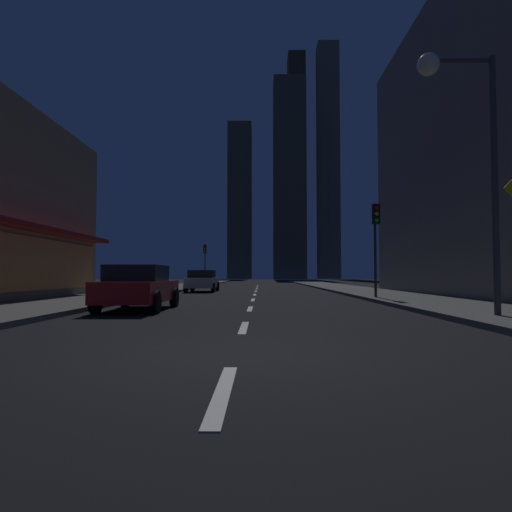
{
  "coord_description": "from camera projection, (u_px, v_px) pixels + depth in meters",
  "views": [
    {
      "loc": [
        0.37,
        -6.33,
        1.14
      ],
      "look_at": [
        0.0,
        25.32,
        2.5
      ],
      "focal_mm": 30.95,
      "sensor_mm": 36.0,
      "label": 1
    }
  ],
  "objects": [
    {
      "name": "lane_marking_center",
      "position": [
        255.0,
        295.0,
        25.06
      ],
      "size": [
        0.16,
        43.8,
        0.01
      ],
      "color": "silver",
      "rests_on": "ground"
    },
    {
      "name": "fire_hydrant_far_left",
      "position": [
        169.0,
        285.0,
        30.0
      ],
      "size": [
        0.42,
        0.3,
        0.65
      ],
      "color": "gold",
      "rests_on": "sidewalk_left"
    },
    {
      "name": "skyscraper_distant_mid",
      "position": [
        289.0,
        179.0,
        119.19
      ],
      "size": [
        8.59,
        8.22,
        54.12
      ],
      "primitive_type": "cube",
      "color": "#464335",
      "rests_on": "ground"
    },
    {
      "name": "ground_plane",
      "position": [
        257.0,
        289.0,
        38.24
      ],
      "size": [
        78.0,
        136.0,
        0.1
      ],
      "primitive_type": "cube",
      "color": "black"
    },
    {
      "name": "car_parked_far",
      "position": [
        202.0,
        281.0,
        29.68
      ],
      "size": [
        1.98,
        4.24,
        1.45
      ],
      "color": "silver",
      "rests_on": "ground"
    },
    {
      "name": "car_parked_near",
      "position": [
        138.0,
        287.0,
        14.24
      ],
      "size": [
        1.98,
        4.24,
        1.45
      ],
      "color": "#B21919",
      "rests_on": "ground"
    },
    {
      "name": "street_lamp_right",
      "position": [
        460.0,
        118.0,
        11.06
      ],
      "size": [
        1.96,
        0.56,
        6.58
      ],
      "color": "#38383D",
      "rests_on": "sidewalk_right"
    },
    {
      "name": "skyscraper_distant_short",
      "position": [
        297.0,
        166.0,
        134.84
      ],
      "size": [
        5.24,
        7.32,
        68.88
      ],
      "primitive_type": "cube",
      "color": "#302E24",
      "rests_on": "ground"
    },
    {
      "name": "traffic_light_far_left",
      "position": [
        205.0,
        255.0,
        45.91
      ],
      "size": [
        0.32,
        0.48,
        4.2
      ],
      "color": "#2D2D2D",
      "rests_on": "sidewalk_left"
    },
    {
      "name": "sidewalk_right",
      "position": [
        338.0,
        287.0,
        38.16
      ],
      "size": [
        4.0,
        76.0,
        0.15
      ],
      "primitive_type": "cube",
      "color": "#605E59",
      "rests_on": "ground"
    },
    {
      "name": "skyscraper_distant_tall",
      "position": [
        240.0,
        202.0,
        125.26
      ],
      "size": [
        6.67,
        7.73,
        43.95
      ],
      "primitive_type": "cube",
      "color": "#4C4839",
      "rests_on": "ground"
    },
    {
      "name": "traffic_light_near_right",
      "position": [
        376.0,
        229.0,
        19.69
      ],
      "size": [
        0.32,
        0.48,
        4.2
      ],
      "color": "#2D2D2D",
      "rests_on": "sidewalk_right"
    },
    {
      "name": "sidewalk_left",
      "position": [
        177.0,
        287.0,
        38.33
      ],
      "size": [
        4.0,
        76.0,
        0.15
      ],
      "primitive_type": "cube",
      "color": "#605E59",
      "rests_on": "ground"
    },
    {
      "name": "skyscraper_distant_slender",
      "position": [
        328.0,
        161.0,
        131.31
      ],
      "size": [
        6.22,
        6.06,
        70.38
      ],
      "primitive_type": "cube",
      "color": "#5D5846",
      "rests_on": "ground"
    }
  ]
}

